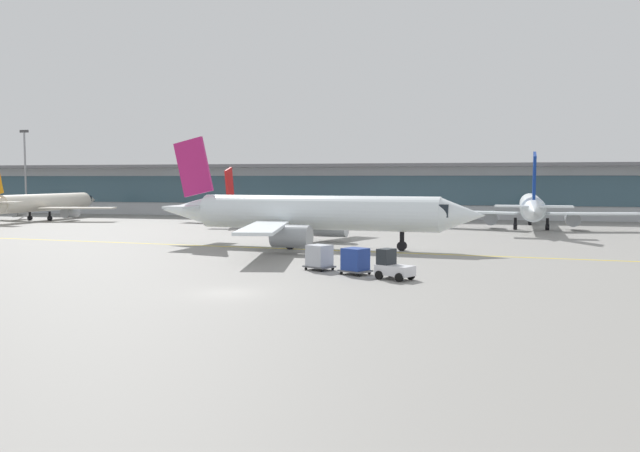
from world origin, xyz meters
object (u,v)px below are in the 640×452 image
at_px(taxiing_regional_jet, 313,214).
at_px(apron_light_mast_0, 25,169).
at_px(gate_airplane_2, 531,207).
at_px(cargo_dolly_trailing, 319,256).
at_px(baggage_tug, 392,266).
at_px(gate_airplane_0, 45,203).
at_px(gate_airplane_1, 251,207).
at_px(cargo_dolly_lead, 355,260).

xyz_separation_m(taxiing_regional_jet, apron_light_mast_0, (-69.58, 45.84, 5.42)).
distance_m(gate_airplane_2, cargo_dolly_trailing, 50.53).
bearing_deg(baggage_tug, cargo_dolly_trailing, 180.00).
xyz_separation_m(baggage_tug, cargo_dolly_trailing, (-6.07, 3.19, 0.16)).
relative_size(gate_airplane_0, cargo_dolly_trailing, 11.15).
bearing_deg(baggage_tug, gate_airplane_0, 169.94).
distance_m(gate_airplane_1, taxiing_regional_jet, 38.26).
relative_size(gate_airplane_2, cargo_dolly_lead, 11.90).
relative_size(gate_airplane_1, gate_airplane_2, 0.84).
xyz_separation_m(gate_airplane_2, cargo_dolly_trailing, (-18.45, -47.00, -2.03)).
height_order(gate_airplane_1, taxiing_regional_jet, taxiing_regional_jet).
xyz_separation_m(cargo_dolly_lead, cargo_dolly_trailing, (-3.13, 1.65, 0.00)).
bearing_deg(cargo_dolly_lead, gate_airplane_1, 145.31).
relative_size(gate_airplane_0, gate_airplane_2, 0.94).
xyz_separation_m(gate_airplane_1, cargo_dolly_lead, (26.59, -50.96, -1.54)).
bearing_deg(gate_airplane_1, taxiing_regional_jet, -153.31).
relative_size(cargo_dolly_trailing, apron_light_mast_0, 0.16).
height_order(taxiing_regional_jet, cargo_dolly_lead, taxiing_regional_jet).
bearing_deg(cargo_dolly_trailing, cargo_dolly_lead, -0.00).
bearing_deg(cargo_dolly_lead, apron_light_mast_0, 168.39).
xyz_separation_m(cargo_dolly_trailing, apron_light_mast_0, (-74.26, 61.83, 7.81)).
distance_m(cargo_dolly_lead, apron_light_mast_0, 100.39).
xyz_separation_m(gate_airplane_2, baggage_tug, (-12.38, -50.19, -2.19)).
distance_m(cargo_dolly_lead, cargo_dolly_trailing, 3.54).
height_order(gate_airplane_1, gate_airplane_2, gate_airplane_2).
xyz_separation_m(gate_airplane_2, taxiing_regional_jet, (-23.12, -31.01, 0.37)).
bearing_deg(cargo_dolly_lead, gate_airplane_0, 169.53).
bearing_deg(gate_airplane_2, gate_airplane_0, 91.78).
bearing_deg(cargo_dolly_trailing, baggage_tug, -0.00).
relative_size(gate_airplane_2, cargo_dolly_trailing, 11.90).
bearing_deg(cargo_dolly_trailing, apron_light_mast_0, 167.97).
bearing_deg(cargo_dolly_lead, baggage_tug, -0.00).
relative_size(baggage_tug, cargo_dolly_lead, 1.13).
bearing_deg(gate_airplane_1, cargo_dolly_lead, -155.17).
distance_m(taxiing_regional_jet, apron_light_mast_0, 83.50).
bearing_deg(gate_airplane_1, apron_light_mast_0, 73.44).
height_order(gate_airplane_2, taxiing_regional_jet, taxiing_regional_jet).
height_order(taxiing_regional_jet, apron_light_mast_0, apron_light_mast_0).
bearing_deg(gate_airplane_1, gate_airplane_2, -95.89).
xyz_separation_m(baggage_tug, apron_light_mast_0, (-80.32, 65.02, 7.97)).
bearing_deg(apron_light_mast_0, baggage_tug, -38.99).
height_order(cargo_dolly_lead, cargo_dolly_trailing, same).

